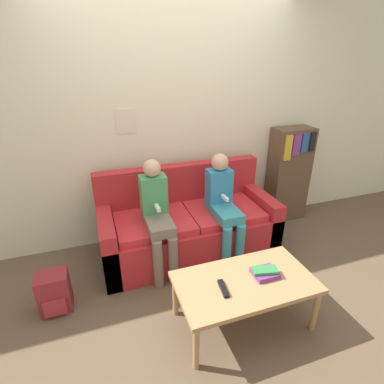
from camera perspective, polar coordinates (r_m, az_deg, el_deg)
ground_plane at (r=2.96m, az=2.42°, el=-16.18°), size 10.00×10.00×0.00m
wall_back at (r=3.23m, az=-3.68°, el=13.35°), size 8.00×0.06×2.60m
couch at (r=3.17m, az=-0.83°, el=-6.45°), size 1.78×0.77×0.88m
coffee_table at (r=2.37m, az=10.04°, el=-17.03°), size 1.03×0.57×0.41m
person_left at (r=2.77m, az=-6.66°, el=-4.09°), size 0.24×0.54×1.09m
person_right at (r=2.96m, az=6.00°, el=-2.11°), size 0.24×0.54×1.07m
tv_remote at (r=2.24m, az=5.99°, el=-17.79°), size 0.06×0.17×0.02m
book_stack at (r=2.40m, az=13.71°, el=-14.61°), size 0.20×0.16×0.06m
bookshelf at (r=3.89m, az=17.86°, el=3.21°), size 0.47×0.28×1.16m
backpack at (r=2.81m, az=-24.73°, el=-16.95°), size 0.24×0.23×0.34m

